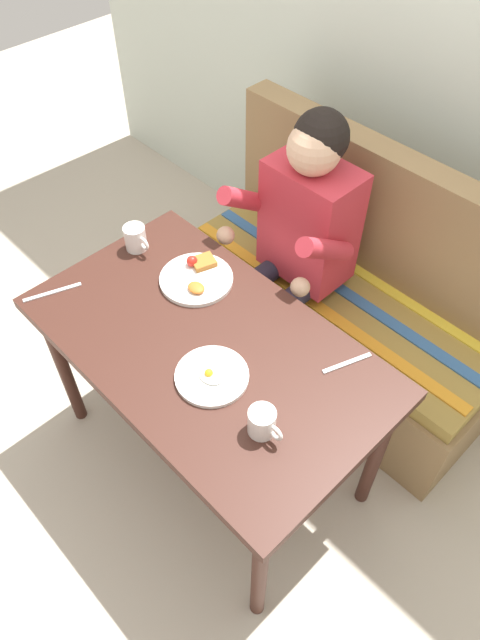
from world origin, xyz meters
name	(u,v)px	position (x,y,z in m)	size (l,w,h in m)	color
ground_plane	(214,453)	(0.00, 0.00, 0.00)	(8.00, 8.00, 0.00)	#B8AD99
back_wall	(473,40)	(0.00, 1.27, 1.30)	(4.40, 0.10, 2.60)	silver
table	(207,358)	(0.00, 0.00, 0.65)	(1.20, 0.70, 0.73)	#3B1F17
couch	(342,305)	(0.00, 0.76, 0.33)	(1.44, 0.56, 1.00)	olive
person	(297,234)	(-0.15, 0.59, 0.74)	(0.45, 0.61, 1.21)	#C02E3A
plate_breakfast	(197,277)	(-0.23, 0.17, 0.74)	(0.26, 0.26, 0.05)	white
plate_eggs	(212,376)	(0.11, -0.08, 0.74)	(0.23, 0.23, 0.04)	white
coffee_mug	(263,422)	(0.35, -0.10, 0.78)	(0.12, 0.08, 0.09)	white
coffee_mug_second	(136,238)	(-0.51, 0.12, 0.78)	(0.12, 0.08, 0.09)	white
fork	(347,363)	(0.37, 0.26, 0.73)	(0.01, 0.17, 0.01)	silver
knife	(52,292)	(-0.53, -0.23, 0.73)	(0.01, 0.20, 0.01)	silver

